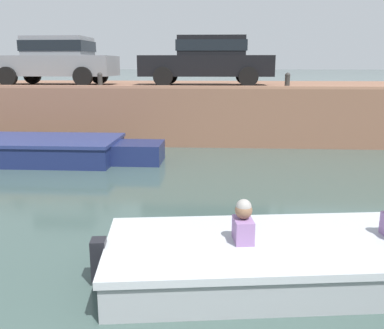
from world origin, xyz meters
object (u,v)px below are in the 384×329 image
car_centre_black (208,59)px  mooring_bollard_mid (100,80)px  car_left_inner_grey (56,59)px  mooring_bollard_east (287,80)px  boat_moored_west_navy (14,149)px  motorboat_passing (348,256)px

car_centre_black → mooring_bollard_mid: bearing=-150.3°
car_left_inner_grey → mooring_bollard_east: size_ratio=8.88×
car_left_inner_grey → boat_moored_west_navy: bearing=-86.3°
mooring_bollard_mid → mooring_bollard_east: 5.36m
boat_moored_west_navy → mooring_bollard_east: size_ratio=15.61×
boat_moored_west_navy → car_centre_black: (4.74, 3.96, 2.25)m
boat_moored_west_navy → mooring_bollard_east: 7.54m
car_left_inner_grey → car_centre_black: same height
motorboat_passing → car_left_inner_grey: size_ratio=1.55×
boat_moored_west_navy → motorboat_passing: 8.65m
car_centre_black → mooring_bollard_mid: size_ratio=9.48×
motorboat_passing → car_centre_black: (-1.87, 9.56, 2.30)m
car_centre_black → mooring_bollard_east: car_centre_black is taller
motorboat_passing → car_centre_black: bearing=101.1°
boat_moored_west_navy → motorboat_passing: motorboat_passing is taller
car_left_inner_grey → mooring_bollard_east: 7.51m
boat_moored_west_navy → mooring_bollard_mid: (1.66, 2.21, 1.64)m
boat_moored_west_navy → car_centre_black: 6.57m
motorboat_passing → mooring_bollard_mid: 9.39m
boat_moored_west_navy → mooring_bollard_east: bearing=17.5°
motorboat_passing → mooring_bollard_mid: bearing=122.4°
motorboat_passing → mooring_bollard_mid: (-4.94, 7.80, 1.69)m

